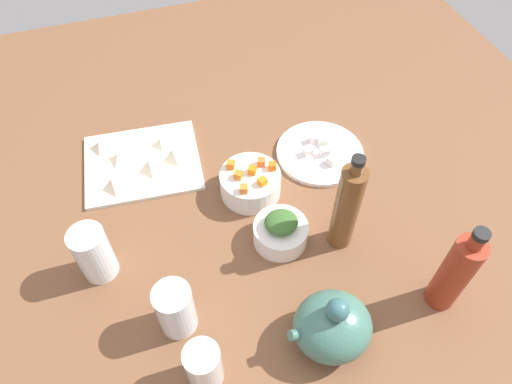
{
  "coord_description": "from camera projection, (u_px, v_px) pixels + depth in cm",
  "views": [
    {
      "loc": [
        21.55,
        64.59,
        94.24
      ],
      "look_at": [
        0.0,
        0.0,
        8.0
      ],
      "focal_mm": 32.94,
      "sensor_mm": 36.0,
      "label": 1
    }
  ],
  "objects": [
    {
      "name": "tofu_cube_3",
      "position": [
        327.0,
        142.0,
        1.24
      ],
      "size": [
        3.11,
        3.11,
        2.2
      ],
      "primitive_type": "cube",
      "rotation": [
        0.0,
        0.0,
        0.79
      ],
      "color": "white",
      "rests_on": "plate_tofu"
    },
    {
      "name": "carrot_cube_0",
      "position": [
        238.0,
        175.0,
        1.1
      ],
      "size": [
        2.51,
        2.51,
        1.8
      ],
      "primitive_type": "cube",
      "rotation": [
        0.0,
        0.0,
        2.52
      ],
      "color": "orange",
      "rests_on": "bowl_carrots"
    },
    {
      "name": "tofu_cube_4",
      "position": [
        308.0,
        151.0,
        1.22
      ],
      "size": [
        2.26,
        2.26,
        2.2
      ],
      "primitive_type": "cube",
      "rotation": [
        0.0,
        0.0,
        1.6
      ],
      "color": "white",
      "rests_on": "plate_tofu"
    },
    {
      "name": "bottle_0",
      "position": [
        347.0,
        207.0,
        0.98
      ],
      "size": [
        5.47,
        5.47,
        27.31
      ],
      "color": "brown",
      "rests_on": "tabletop"
    },
    {
      "name": "carrot_cube_2",
      "position": [
        261.0,
        162.0,
        1.13
      ],
      "size": [
        2.34,
        2.34,
        1.8
      ],
      "primitive_type": "cube",
      "rotation": [
        0.0,
        0.0,
        1.19
      ],
      "color": "orange",
      "rests_on": "bowl_carrots"
    },
    {
      "name": "carrot_cube_5",
      "position": [
        231.0,
        165.0,
        1.12
      ],
      "size": [
        2.41,
        2.41,
        1.8
      ],
      "primitive_type": "cube",
      "rotation": [
        0.0,
        0.0,
        2.69
      ],
      "color": "orange",
      "rests_on": "bowl_carrots"
    },
    {
      "name": "tabletop",
      "position": [
        256.0,
        208.0,
        1.15
      ],
      "size": [
        190.0,
        190.0,
        3.0
      ],
      "primitive_type": "cube",
      "color": "brown",
      "rests_on": "ground"
    },
    {
      "name": "drinking_glass_0",
      "position": [
        204.0,
        366.0,
        0.84
      ],
      "size": [
        6.7,
        6.7,
        11.45
      ],
      "primitive_type": "cylinder",
      "color": "white",
      "rests_on": "tabletop"
    },
    {
      "name": "carrot_cube_4",
      "position": [
        244.0,
        188.0,
        1.08
      ],
      "size": [
        2.28,
        2.28,
        1.8
      ],
      "primitive_type": "cube",
      "rotation": [
        0.0,
        0.0,
        2.82
      ],
      "color": "orange",
      "rests_on": "bowl_carrots"
    },
    {
      "name": "cutting_board",
      "position": [
        143.0,
        163.0,
        1.22
      ],
      "size": [
        31.28,
        27.22,
        1.0
      ],
      "primitive_type": "cube",
      "rotation": [
        0.0,
        0.0,
        -0.09
      ],
      "color": "silver",
      "rests_on": "tabletop"
    },
    {
      "name": "drinking_glass_2",
      "position": [
        94.0,
        253.0,
        0.97
      ],
      "size": [
        7.51,
        7.51,
        13.8
      ],
      "primitive_type": "cylinder",
      "color": "white",
      "rests_on": "tabletop"
    },
    {
      "name": "tofu_cube_2",
      "position": [
        313.0,
        139.0,
        1.24
      ],
      "size": [
        2.52,
        2.52,
        2.2
      ],
      "primitive_type": "cube",
      "rotation": [
        0.0,
        0.0,
        1.41
      ],
      "color": "white",
      "rests_on": "plate_tofu"
    },
    {
      "name": "plate_tofu",
      "position": [
        320.0,
        153.0,
        1.24
      ],
      "size": [
        22.89,
        22.89,
        1.2
      ],
      "primitive_type": "cylinder",
      "color": "white",
      "rests_on": "tabletop"
    },
    {
      "name": "carrot_cube_3",
      "position": [
        252.0,
        170.0,
        1.11
      ],
      "size": [
        2.49,
        2.49,
        1.8
      ],
      "primitive_type": "cube",
      "rotation": [
        0.0,
        0.0,
        0.99
      ],
      "color": "orange",
      "rests_on": "bowl_carrots"
    },
    {
      "name": "dumpling_0",
      "position": [
        174.0,
        155.0,
        1.21
      ],
      "size": [
        5.05,
        4.93,
        3.0
      ],
      "primitive_type": "pyramid",
      "rotation": [
        0.0,
        0.0,
        3.29
      ],
      "color": "beige",
      "rests_on": "cutting_board"
    },
    {
      "name": "drinking_glass_1",
      "position": [
        175.0,
        309.0,
        0.9
      ],
      "size": [
        7.49,
        7.49,
        12.78
      ],
      "primitive_type": "cylinder",
      "color": "white",
      "rests_on": "tabletop"
    },
    {
      "name": "dumpling_2",
      "position": [
        113.0,
        184.0,
        1.15
      ],
      "size": [
        4.44,
        5.11,
        2.94
      ],
      "primitive_type": "pyramid",
      "rotation": [
        0.0,
        0.0,
        1.62
      ],
      "color": "beige",
      "rests_on": "cutting_board"
    },
    {
      "name": "dumpling_4",
      "position": [
        119.0,
        157.0,
        1.21
      ],
      "size": [
        6.4,
        6.56,
        2.05
      ],
      "primitive_type": "pyramid",
      "rotation": [
        0.0,
        0.0,
        1.06
      ],
      "color": "beige",
      "rests_on": "cutting_board"
    },
    {
      "name": "teapot",
      "position": [
        332.0,
        326.0,
        0.89
      ],
      "size": [
        16.79,
        14.32,
        14.97
      ],
      "color": "#3F6E5F",
      "rests_on": "tabletop"
    },
    {
      "name": "tofu_cube_0",
      "position": [
        332.0,
        161.0,
        1.2
      ],
      "size": [
        2.97,
        2.97,
        2.2
      ],
      "primitive_type": "cube",
      "rotation": [
        0.0,
        0.0,
        2.06
      ],
      "color": "white",
      "rests_on": "plate_tofu"
    },
    {
      "name": "tofu_cube_1",
      "position": [
        325.0,
        152.0,
        1.22
      ],
      "size": [
        2.32,
        2.32,
        2.2
      ],
      "primitive_type": "cube",
      "rotation": [
        0.0,
        0.0,
        3.09
      ],
      "color": "white",
      "rests_on": "plate_tofu"
    },
    {
      "name": "bowl_greens",
      "position": [
        280.0,
        233.0,
        1.06
      ],
      "size": [
        12.34,
        12.34,
        5.36
      ],
      "primitive_type": "cylinder",
      "color": "white",
      "rests_on": "tabletop"
    },
    {
      "name": "bottle_1",
      "position": [
        455.0,
        273.0,
        0.9
      ],
      "size": [
        5.94,
        5.94,
        24.86
      ],
      "color": "maroon",
      "rests_on": "tabletop"
    },
    {
      "name": "bowl_carrots",
      "position": [
        252.0,
        183.0,
        1.14
      ],
      "size": [
        14.74,
        14.74,
        6.47
      ],
      "primitive_type": "cylinder",
      "color": "white",
      "rests_on": "tabletop"
    },
    {
      "name": "chopped_greens_mound",
      "position": [
        281.0,
        222.0,
        1.02
      ],
      "size": [
        8.07,
        7.57,
        3.31
      ],
      "primitive_type": "ellipsoid",
      "rotation": [
        0.0,
        0.0,
        3.04
      ],
      "color": "#38642B",
      "rests_on": "bowl_greens"
    },
    {
      "name": "dumpling_3",
      "position": [
        150.0,
        166.0,
        1.18
      ],
      "size": [
        4.57,
        5.03,
        2.75
      ],
      "primitive_type": "pyramid",
      "rotation": [
        0.0,
        0.0,
        1.58
      ],
      "color": "beige",
      "rests_on": "cutting_board"
    },
    {
      "name": "carrot_cube_6",
      "position": [
        272.0,
        166.0,
        1.12
      ],
      "size": [
        2.2,
        2.2,
        1.8
      ],
      "primitive_type": "cube",
      "rotation": [
        0.0,
        0.0,
        2.88
      ],
      "color": "orange",
      "rests_on": "bowl_carrots"
    },
    {
      "name": "dumpling_5",
      "position": [
        100.0,
        145.0,
        1.23
      ],
      "size": [
        5.54,
        5.57,
        2.42
      ],
      "primitive_type": "pyramid",
      "rotation": [
        0.0,
        0.0,
        4.43
      ],
      "color": "beige",
      "rests_on": "cutting_board"
    },
    {
      "name": "carrot_cube_1",
      "position": [
        262.0,
        181.0,
        1.09
      ],
      "size": [
        2.32,
        2.32,
        1.8
      ],
      "primitive_type": "cube",
      "rotation": [
        0.0,
        0.0,
        0.36
      ],
      "color": "orange",
      "rests_on": "bowl_carrots"
    },
    {
      "name": "dumpling_1",
      "position": [
        161.0,
        142.0,
        1.24
      ],
      "size": [
        4.57,
        4.1,
        2.31
      ],
      "primitive_type": "pyramid",
      "rotation": [
        0.0,
        0.0,
        6.16
      ],
      "color": "beige",
      "rests_on": "cutting_board"
    }
  ]
}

